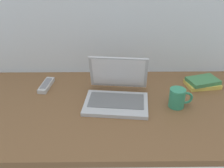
% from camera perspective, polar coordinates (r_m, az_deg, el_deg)
% --- Properties ---
extents(desk, '(1.60, 0.76, 0.03)m').
position_cam_1_polar(desk, '(1.32, -0.72, -5.16)').
color(desk, brown).
rests_on(desk, ground).
extents(laptop, '(0.33, 0.32, 0.21)m').
position_cam_1_polar(laptop, '(1.33, 0.92, -1.85)').
color(laptop, '#B2B5BA').
rests_on(laptop, desk).
extents(coffee_mug, '(0.12, 0.08, 0.10)m').
position_cam_1_polar(coffee_mug, '(1.32, 13.79, -2.89)').
color(coffee_mug, '#338C66').
rests_on(coffee_mug, desk).
extents(remote_control_near, '(0.07, 0.16, 0.02)m').
position_cam_1_polar(remote_control_near, '(1.51, -14.04, -0.22)').
color(remote_control_near, '#B7B7B7').
rests_on(remote_control_near, desk).
extents(book_stack, '(0.19, 0.15, 0.04)m').
position_cam_1_polar(book_stack, '(1.56, 18.77, 0.30)').
color(book_stack, '#D8BF4C').
rests_on(book_stack, desk).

